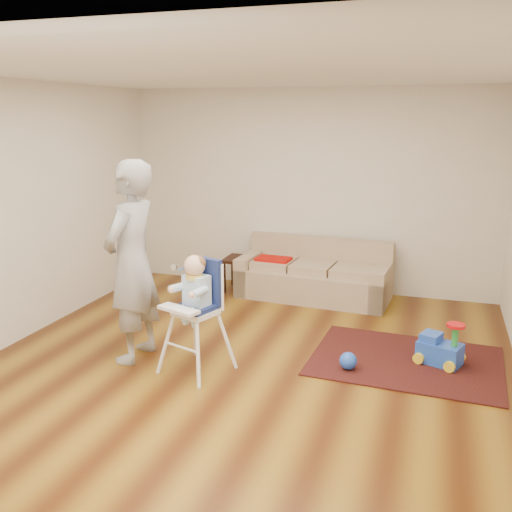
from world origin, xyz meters
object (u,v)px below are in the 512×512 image
(side_table, at_px, (242,274))
(toy_ball, at_px, (348,361))
(sofa, at_px, (313,270))
(adult, at_px, (132,262))
(ride_on_toy, at_px, (441,342))
(high_chair, at_px, (196,316))

(side_table, bearing_deg, toy_ball, -49.68)
(sofa, height_order, adult, adult)
(sofa, height_order, side_table, sofa)
(sofa, relative_size, side_table, 4.42)
(ride_on_toy, bearing_deg, sofa, 154.75)
(toy_ball, xyz_separation_m, high_chair, (-1.35, -0.43, 0.45))
(toy_ball, distance_m, adult, 2.25)
(side_table, distance_m, high_chair, 2.60)
(side_table, distance_m, ride_on_toy, 3.12)
(high_chair, bearing_deg, toy_ball, 36.61)
(sofa, relative_size, toy_ball, 12.08)
(side_table, relative_size, ride_on_toy, 1.04)
(high_chair, bearing_deg, adult, -168.69)
(toy_ball, distance_m, high_chair, 1.49)
(side_table, xyz_separation_m, high_chair, (0.44, -2.54, 0.32))
(toy_ball, bearing_deg, ride_on_toy, 26.58)
(sofa, bearing_deg, side_table, -178.33)
(ride_on_toy, bearing_deg, side_table, 167.57)
(adult, bearing_deg, high_chair, 84.28)
(ride_on_toy, height_order, high_chair, high_chair)
(ride_on_toy, xyz_separation_m, adult, (-2.86, -0.75, 0.74))
(sofa, xyz_separation_m, side_table, (-1.00, 0.04, -0.15))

